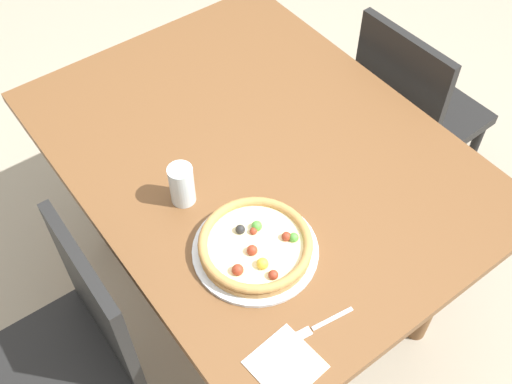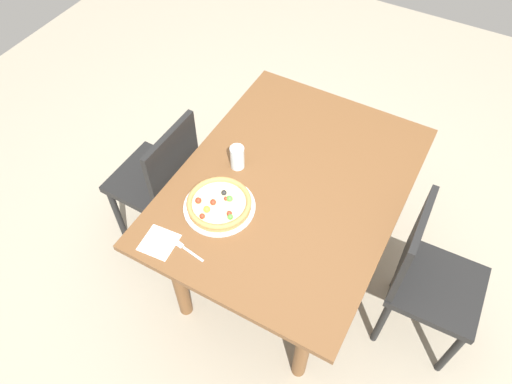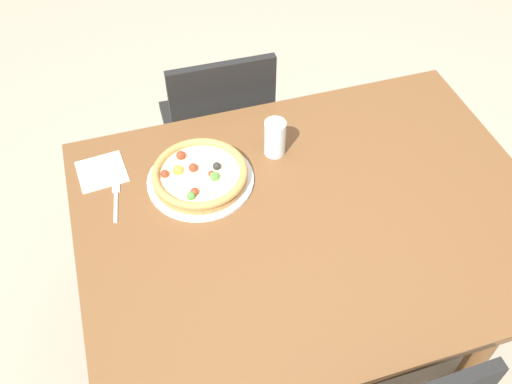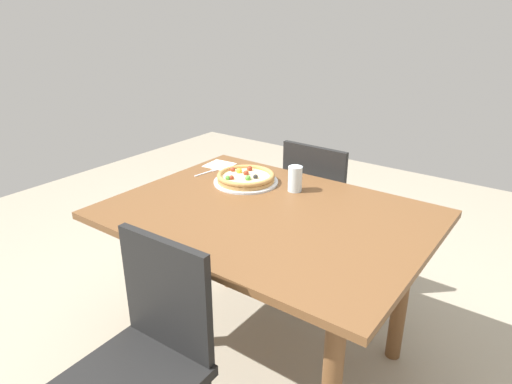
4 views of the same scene
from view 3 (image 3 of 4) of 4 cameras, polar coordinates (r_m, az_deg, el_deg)
ground_plane at (r=2.24m, az=4.38°, el=-14.39°), size 6.00×6.00×0.00m
dining_table at (r=1.70m, az=5.63°, el=-4.49°), size 1.34×1.00×0.75m
chair_far at (r=2.25m, az=-3.82°, el=6.37°), size 0.41×0.41×0.88m
plate at (r=1.69m, az=-5.65°, el=1.22°), size 0.32×0.32×0.01m
pizza at (r=1.67m, az=-5.74°, el=1.81°), size 0.29×0.29×0.05m
fork at (r=1.69m, az=-14.05°, el=-0.47°), size 0.04×0.17×0.00m
drinking_glass at (r=1.73m, az=1.93°, el=5.52°), size 0.07×0.07×0.12m
napkin at (r=1.77m, az=-15.41°, el=2.01°), size 0.15×0.15×0.00m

